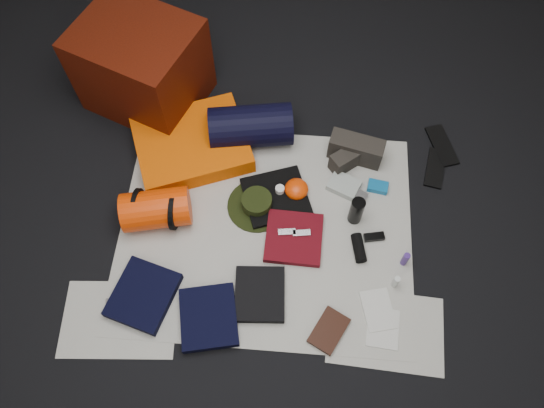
# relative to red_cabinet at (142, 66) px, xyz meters

# --- Properties ---
(floor) EXTENTS (4.50, 4.50, 0.02)m
(floor) POSITION_rel_red_cabinet_xyz_m (0.80, -0.88, -0.28)
(floor) COLOR black
(floor) RESTS_ON ground
(newspaper_mat) EXTENTS (1.60, 1.30, 0.01)m
(newspaper_mat) POSITION_rel_red_cabinet_xyz_m (0.80, -0.88, -0.27)
(newspaper_mat) COLOR silver
(newspaper_mat) RESTS_ON floor
(newspaper_sheet_front_left) EXTENTS (0.61, 0.44, 0.00)m
(newspaper_sheet_front_left) POSITION_rel_red_cabinet_xyz_m (0.10, -1.43, -0.27)
(newspaper_sheet_front_left) COLOR silver
(newspaper_sheet_front_left) RESTS_ON floor
(newspaper_sheet_front_right) EXTENTS (0.60, 0.43, 0.00)m
(newspaper_sheet_front_right) POSITION_rel_red_cabinet_xyz_m (1.45, -1.38, -0.27)
(newspaper_sheet_front_right) COLOR silver
(newspaper_sheet_front_right) RESTS_ON floor
(red_cabinet) EXTENTS (0.81, 0.75, 0.54)m
(red_cabinet) POSITION_rel_red_cabinet_xyz_m (0.00, 0.00, 0.00)
(red_cabinet) COLOR #481005
(red_cabinet) RESTS_ON floor
(sleeping_pad) EXTENTS (0.78, 0.71, 0.11)m
(sleeping_pad) POSITION_rel_red_cabinet_xyz_m (0.33, -0.39, -0.21)
(sleeping_pad) COLOR #F35A02
(sleeping_pad) RESTS_ON newspaper_mat
(stuff_sack) EXTENTS (0.40, 0.29, 0.21)m
(stuff_sack) POSITION_rel_red_cabinet_xyz_m (0.21, -0.85, -0.16)
(stuff_sack) COLOR #E23703
(stuff_sack) RESTS_ON newspaper_mat
(sack_strap_left) EXTENTS (0.02, 0.22, 0.22)m
(sack_strap_left) POSITION_rel_red_cabinet_xyz_m (0.11, -0.85, -0.16)
(sack_strap_left) COLOR black
(sack_strap_left) RESTS_ON newspaper_mat
(sack_strap_right) EXTENTS (0.02, 0.22, 0.22)m
(sack_strap_right) POSITION_rel_red_cabinet_xyz_m (0.31, -0.85, -0.16)
(sack_strap_right) COLOR black
(sack_strap_right) RESTS_ON newspaper_mat
(navy_duffel) EXTENTS (0.51, 0.33, 0.25)m
(navy_duffel) POSITION_rel_red_cabinet_xyz_m (0.67, -0.28, -0.14)
(navy_duffel) COLOR black
(navy_duffel) RESTS_ON newspaper_mat
(boonie_brim) EXTENTS (0.39, 0.39, 0.01)m
(boonie_brim) POSITION_rel_red_cabinet_xyz_m (0.74, -0.73, -0.26)
(boonie_brim) COLOR black
(boonie_brim) RESTS_ON newspaper_mat
(boonie_crown) EXTENTS (0.17, 0.17, 0.07)m
(boonie_crown) POSITION_rel_red_cabinet_xyz_m (0.74, -0.73, -0.22)
(boonie_crown) COLOR black
(boonie_crown) RESTS_ON boonie_brim
(hiking_boot_left) EXTENTS (0.25, 0.23, 0.12)m
(hiking_boot_left) POSITION_rel_red_cabinet_xyz_m (1.25, -0.40, -0.20)
(hiking_boot_left) COLOR #2D2823
(hiking_boot_left) RESTS_ON newspaper_mat
(hiking_boot_right) EXTENTS (0.33, 0.19, 0.16)m
(hiking_boot_right) POSITION_rel_red_cabinet_xyz_m (1.29, -0.36, -0.19)
(hiking_boot_right) COLOR #2D2823
(hiking_boot_right) RESTS_ON newspaper_mat
(flip_flop_left) EXTENTS (0.15, 0.28, 0.01)m
(flip_flop_left) POSITION_rel_red_cabinet_xyz_m (1.76, -0.40, -0.26)
(flip_flop_left) COLOR black
(flip_flop_left) RESTS_ON floor
(flip_flop_right) EXTENTS (0.19, 0.31, 0.02)m
(flip_flop_right) POSITION_rel_red_cabinet_xyz_m (1.81, -0.24, -0.26)
(flip_flop_right) COLOR black
(flip_flop_right) RESTS_ON floor
(trousers_navy_a) EXTENTS (0.38, 0.40, 0.05)m
(trousers_navy_a) POSITION_rel_red_cabinet_xyz_m (0.21, -1.30, -0.24)
(trousers_navy_a) COLOR black
(trousers_navy_a) RESTS_ON newspaper_mat
(trousers_navy_b) EXTENTS (0.34, 0.37, 0.05)m
(trousers_navy_b) POSITION_rel_red_cabinet_xyz_m (0.56, -1.39, -0.24)
(trousers_navy_b) COLOR black
(trousers_navy_b) RESTS_ON newspaper_mat
(trousers_charcoal) EXTENTS (0.27, 0.31, 0.05)m
(trousers_charcoal) POSITION_rel_red_cabinet_xyz_m (0.80, -1.25, -0.24)
(trousers_charcoal) COLOR black
(trousers_charcoal) RESTS_ON newspaper_mat
(black_tshirt) EXTENTS (0.43, 0.42, 0.03)m
(black_tshirt) POSITION_rel_red_cabinet_xyz_m (0.84, -0.68, -0.25)
(black_tshirt) COLOR black
(black_tshirt) RESTS_ON newspaper_mat
(red_shirt) EXTENTS (0.31, 0.31, 0.04)m
(red_shirt) POSITION_rel_red_cabinet_xyz_m (0.96, -0.92, -0.25)
(red_shirt) COLOR #5A0912
(red_shirt) RESTS_ON newspaper_mat
(orange_stuff_sack) EXTENTS (0.16, 0.16, 0.09)m
(orange_stuff_sack) POSITION_rel_red_cabinet_xyz_m (0.96, -0.63, -0.22)
(orange_stuff_sack) COLOR #E23703
(orange_stuff_sack) RESTS_ON newspaper_mat
(first_aid_pouch) EXTENTS (0.21, 0.19, 0.04)m
(first_aid_pouch) POSITION_rel_red_cabinet_xyz_m (1.23, -0.57, -0.24)
(first_aid_pouch) COLOR #99A199
(first_aid_pouch) RESTS_ON newspaper_mat
(water_bottle) EXTENTS (0.08, 0.08, 0.19)m
(water_bottle) POSITION_rel_red_cabinet_xyz_m (1.29, -0.77, -0.17)
(water_bottle) COLOR black
(water_bottle) RESTS_ON newspaper_mat
(speaker) EXTENTS (0.09, 0.16, 0.06)m
(speaker) POSITION_rel_red_cabinet_xyz_m (1.31, -0.96, -0.24)
(speaker) COLOR black
(speaker) RESTS_ON newspaper_mat
(compact_camera) EXTENTS (0.10, 0.09, 0.03)m
(compact_camera) POSITION_rel_red_cabinet_xyz_m (1.31, -0.63, -0.25)
(compact_camera) COLOR #B7B6BC
(compact_camera) RESTS_ON newspaper_mat
(cyan_case) EXTENTS (0.12, 0.09, 0.04)m
(cyan_case) POSITION_rel_red_cabinet_xyz_m (1.42, -0.56, -0.25)
(cyan_case) COLOR #0F6097
(cyan_case) RESTS_ON newspaper_mat
(toiletry_purple) EXTENTS (0.04, 0.04, 0.10)m
(toiletry_purple) POSITION_rel_red_cabinet_xyz_m (1.55, -1.01, -0.21)
(toiletry_purple) COLOR #44267B
(toiletry_purple) RESTS_ON newspaper_mat
(toiletry_clear) EXTENTS (0.04, 0.04, 0.10)m
(toiletry_clear) POSITION_rel_red_cabinet_xyz_m (1.50, -1.14, -0.22)
(toiletry_clear) COLOR silver
(toiletry_clear) RESTS_ON newspaper_mat
(paperback_book) EXTENTS (0.22, 0.25, 0.03)m
(paperback_book) POSITION_rel_red_cabinet_xyz_m (1.16, -1.41, -0.25)
(paperback_book) COLOR black
(paperback_book) RESTS_ON newspaper_mat
(map_booklet) EXTENTS (0.20, 0.25, 0.01)m
(map_booklet) POSITION_rel_red_cabinet_xyz_m (1.41, -1.28, -0.26)
(map_booklet) COLOR beige
(map_booklet) RESTS_ON newspaper_mat
(map_printout) EXTENTS (0.18, 0.22, 0.01)m
(map_printout) POSITION_rel_red_cabinet_xyz_m (1.44, -1.37, -0.26)
(map_printout) COLOR beige
(map_printout) RESTS_ON newspaper_mat
(sunglasses) EXTENTS (0.12, 0.07, 0.03)m
(sunglasses) POSITION_rel_red_cabinet_xyz_m (1.40, -0.88, -0.25)
(sunglasses) COLOR black
(sunglasses) RESTS_ON newspaper_mat
(key_cluster) EXTENTS (0.09, 0.09, 0.01)m
(key_cluster) POSITION_rel_red_cabinet_xyz_m (0.06, -1.36, -0.26)
(key_cluster) COLOR #B7B6BC
(key_cluster) RESTS_ON newspaper_mat
(tape_roll) EXTENTS (0.05, 0.05, 0.03)m
(tape_roll) POSITION_rel_red_cabinet_xyz_m (0.86, -0.65, -0.21)
(tape_roll) COLOR silver
(tape_roll) RESTS_ON black_tshirt
(energy_bar_a) EXTENTS (0.10, 0.05, 0.01)m
(energy_bar_a) POSITION_rel_red_cabinet_xyz_m (0.92, -0.90, -0.22)
(energy_bar_a) COLOR #B7B6BC
(energy_bar_a) RESTS_ON red_shirt
(energy_bar_b) EXTENTS (0.10, 0.05, 0.01)m
(energy_bar_b) POSITION_rel_red_cabinet_xyz_m (1.00, -0.90, -0.22)
(energy_bar_b) COLOR #B7B6BC
(energy_bar_b) RESTS_ON red_shirt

